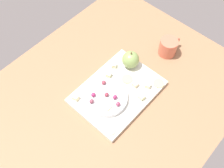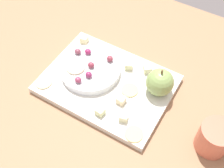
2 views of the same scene
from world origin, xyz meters
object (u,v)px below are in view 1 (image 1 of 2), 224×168
(serving_dish, at_px, (106,97))
(apple_whole, at_px, (131,60))
(apple_slice_0, at_px, (105,105))
(grape_4, at_px, (115,98))
(cheese_cube_5, at_px, (148,85))
(grape_0, at_px, (118,104))
(cheese_cube_0, at_px, (76,98))
(cup, at_px, (168,47))
(cracker_1, at_px, (159,83))
(grape_2, at_px, (93,95))
(cheese_cube_3, at_px, (108,75))
(platter, at_px, (117,92))
(cheese_cube_1, at_px, (142,97))
(grape_5, at_px, (104,83))
(grape_3, at_px, (92,101))
(cheese_cube_4, at_px, (114,65))
(cheese_cube_2, at_px, (135,84))
(cracker_0, at_px, (127,79))
(grape_1, at_px, (107,95))
(cracker_2, at_px, (109,130))

(serving_dish, distance_m, apple_whole, 0.20)
(apple_slice_0, bearing_deg, grape_4, 170.35)
(cheese_cube_5, relative_size, grape_0, 1.12)
(cheese_cube_0, relative_size, cup, 0.19)
(cracker_1, bearing_deg, grape_2, -32.93)
(cheese_cube_3, bearing_deg, grape_0, 56.59)
(platter, relative_size, cup, 3.15)
(apple_whole, distance_m, cheese_cube_1, 0.17)
(cheese_cube_0, distance_m, grape_5, 0.13)
(platter, bearing_deg, grape_5, -66.68)
(grape_0, height_order, grape_3, same)
(cheese_cube_0, xyz_separation_m, grape_3, (-0.02, 0.07, 0.02))
(grape_2, bearing_deg, apple_slice_0, 89.22)
(cheese_cube_1, bearing_deg, cracker_1, 175.28)
(cheese_cube_5, xyz_separation_m, grape_3, (0.21, -0.11, 0.02))
(apple_whole, relative_size, cup, 0.67)
(cheese_cube_3, relative_size, cheese_cube_4, 1.00)
(platter, xyz_separation_m, cheese_cube_4, (-0.08, -0.09, 0.02))
(grape_2, distance_m, cup, 0.41)
(cheese_cube_2, bearing_deg, grape_4, -7.37)
(grape_5, bearing_deg, cracker_0, 152.25)
(grape_1, bearing_deg, grape_3, -20.78)
(cheese_cube_1, relative_size, grape_0, 1.12)
(cheese_cube_4, height_order, grape_4, grape_4)
(platter, relative_size, grape_0, 18.76)
(grape_4, xyz_separation_m, cup, (-0.36, 0.00, -0.01))
(platter, xyz_separation_m, cheese_cube_0, (0.14, -0.10, 0.02))
(cracker_1, bearing_deg, cheese_cube_4, -72.51)
(grape_0, height_order, grape_4, grape_4)
(cheese_cube_2, distance_m, grape_4, 0.11)
(grape_3, distance_m, cup, 0.43)
(cheese_cube_3, relative_size, cracker_2, 0.45)
(platter, height_order, cheese_cube_3, cheese_cube_3)
(grape_1, bearing_deg, cracker_1, 150.25)
(grape_0, bearing_deg, cheese_cube_1, 155.83)
(cheese_cube_2, xyz_separation_m, grape_0, (0.12, 0.01, 0.02))
(cracker_0, height_order, grape_5, grape_5)
(cracker_0, bearing_deg, cracker_1, 123.04)
(grape_5, bearing_deg, cheese_cube_4, -160.52)
(apple_whole, distance_m, grape_0, 0.21)
(cheese_cube_3, distance_m, grape_4, 0.12)
(cheese_cube_2, distance_m, cracker_2, 0.22)
(cracker_2, bearing_deg, cup, -171.79)
(grape_0, relative_size, apple_slice_0, 0.35)
(grape_3, bearing_deg, apple_slice_0, 117.39)
(cheese_cube_4, relative_size, cheese_cube_5, 1.00)
(cracker_1, height_order, grape_3, grape_3)
(cracker_0, bearing_deg, apple_slice_0, 7.97)
(cracker_0, height_order, grape_3, grape_3)
(platter, relative_size, grape_5, 18.76)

